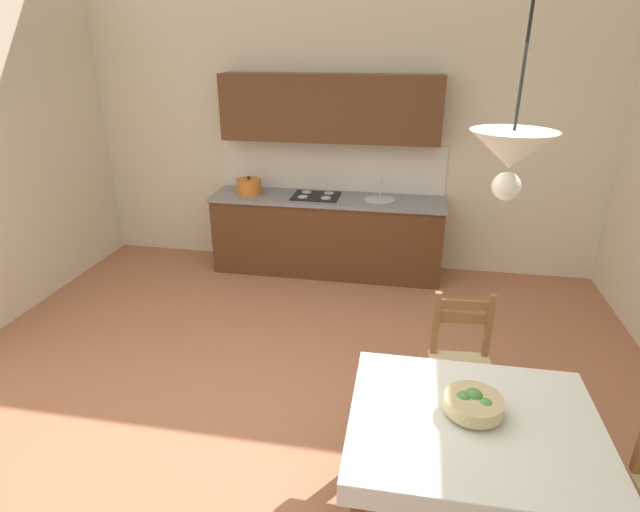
% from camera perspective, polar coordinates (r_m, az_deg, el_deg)
% --- Properties ---
extents(ground_plane, '(6.42, 6.53, 0.10)m').
position_cam_1_polar(ground_plane, '(3.87, -4.65, -18.60)').
color(ground_plane, '#AD6B4C').
extents(wall_back, '(6.42, 0.12, 4.14)m').
position_cam_1_polar(wall_back, '(5.89, 2.59, 18.58)').
color(wall_back, beige).
rests_on(wall_back, ground_plane).
extents(kitchen_cabinetry, '(2.61, 0.63, 2.20)m').
position_cam_1_polar(kitchen_cabinetry, '(5.80, 0.83, 6.29)').
color(kitchen_cabinetry, '#56331C').
rests_on(kitchen_cabinetry, ground_plane).
extents(dining_table, '(1.26, 1.05, 0.75)m').
position_cam_1_polar(dining_table, '(2.87, 16.69, -19.17)').
color(dining_table, brown).
rests_on(dining_table, ground_plane).
extents(dining_chair_kitchen_side, '(0.45, 0.45, 0.93)m').
position_cam_1_polar(dining_chair_kitchen_side, '(3.72, 15.49, -11.75)').
color(dining_chair_kitchen_side, '#D1BC89').
rests_on(dining_chair_kitchen_side, ground_plane).
extents(fruit_bowl, '(0.30, 0.30, 0.12)m').
position_cam_1_polar(fruit_bowl, '(2.80, 16.77, -15.51)').
color(fruit_bowl, tan).
rests_on(fruit_bowl, dining_table).
extents(pendant_lamp, '(0.32, 0.32, 0.80)m').
position_cam_1_polar(pendant_lamp, '(2.06, 20.60, 10.80)').
color(pendant_lamp, black).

